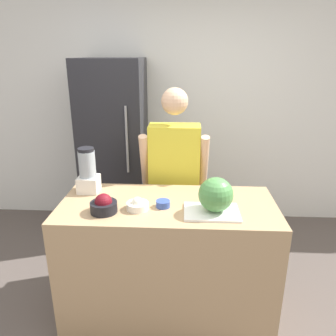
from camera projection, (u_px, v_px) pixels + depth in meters
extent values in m
cube|color=white|center=(176.00, 110.00, 3.73)|extent=(8.00, 0.06, 2.60)
cube|color=tan|center=(168.00, 260.00, 2.43)|extent=(1.51, 0.68, 0.93)
cube|color=#232328|center=(115.00, 149.00, 3.54)|extent=(0.66, 0.63, 1.87)
cylinder|color=gray|center=(127.00, 140.00, 3.15)|extent=(0.02, 0.02, 0.66)
cube|color=gray|center=(174.00, 230.00, 2.98)|extent=(0.32, 0.18, 0.80)
cube|color=gold|center=(174.00, 158.00, 2.75)|extent=(0.42, 0.22, 0.57)
sphere|color=#DBAD89|center=(175.00, 101.00, 2.59)|extent=(0.22, 0.22, 0.22)
cylinder|color=#DBAD89|center=(145.00, 160.00, 2.73)|extent=(0.07, 0.23, 0.48)
cylinder|color=#DBAD89|center=(204.00, 161.00, 2.70)|extent=(0.07, 0.23, 0.48)
cube|color=white|center=(212.00, 212.00, 2.14)|extent=(0.36, 0.26, 0.01)
sphere|color=#4C8C47|center=(216.00, 195.00, 2.11)|extent=(0.23, 0.23, 0.23)
cylinder|color=black|center=(104.00, 207.00, 2.14)|extent=(0.18, 0.18, 0.07)
sphere|color=maroon|center=(103.00, 202.00, 2.13)|extent=(0.12, 0.12, 0.12)
cylinder|color=white|center=(138.00, 206.00, 2.19)|extent=(0.15, 0.15, 0.05)
sphere|color=white|center=(137.00, 203.00, 2.18)|extent=(0.08, 0.08, 0.08)
cylinder|color=#334C9E|center=(163.00, 204.00, 2.22)|extent=(0.10, 0.10, 0.05)
cube|color=silver|center=(89.00, 184.00, 2.46)|extent=(0.15, 0.15, 0.12)
cylinder|color=#99A3AD|center=(87.00, 164.00, 2.40)|extent=(0.12, 0.12, 0.20)
cylinder|color=black|center=(86.00, 150.00, 2.37)|extent=(0.12, 0.12, 0.02)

